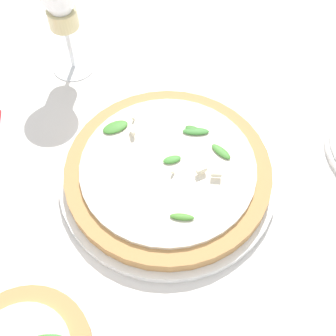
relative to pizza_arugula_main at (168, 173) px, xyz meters
name	(u,v)px	position (x,y,z in m)	size (l,w,h in m)	color
ground_plane	(159,195)	(0.03, -0.01, -0.02)	(6.00, 6.00, 0.00)	silver
pizza_arugula_main	(168,173)	(0.00, 0.00, 0.00)	(0.31, 0.31, 0.05)	white
wine_glass	(61,8)	(-0.19, -0.20, 0.10)	(0.08, 0.08, 0.17)	white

